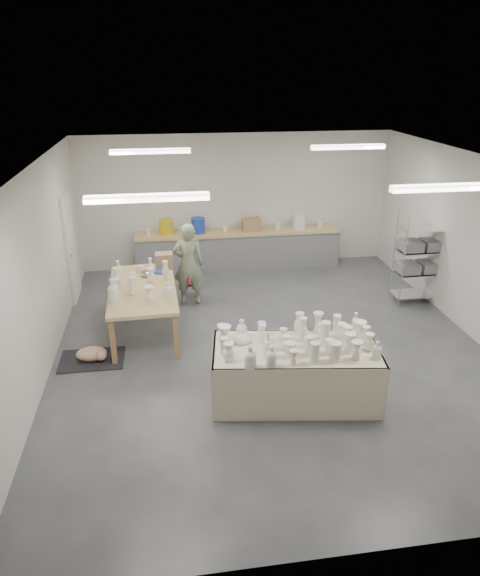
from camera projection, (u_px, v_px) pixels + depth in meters
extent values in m
plane|color=#424449|center=(271.00, 347.00, 8.55)|extent=(8.00, 8.00, 0.00)
cube|color=white|center=(276.00, 166.00, 7.36)|extent=(7.00, 8.00, 0.02)
cube|color=silver|center=(236.00, 201.00, 11.59)|extent=(7.00, 0.02, 3.00)
cube|color=silver|center=(371.00, 428.00, 4.32)|extent=(7.00, 0.02, 3.00)
cube|color=silver|center=(38.00, 275.00, 7.48)|extent=(0.02, 8.00, 3.00)
cube|color=white|center=(71.00, 248.00, 10.02)|extent=(0.05, 0.90, 2.10)
cube|color=white|center=(147.00, 198.00, 5.78)|extent=(1.40, 0.12, 0.08)
cube|color=white|center=(445.00, 187.00, 6.27)|extent=(1.40, 0.12, 0.08)
cube|color=white|center=(150.00, 151.00, 8.95)|extent=(1.40, 0.12, 0.08)
cube|color=white|center=(348.00, 147.00, 9.45)|extent=(1.40, 0.12, 0.08)
cube|color=tan|center=(238.00, 232.00, 11.55)|extent=(4.60, 0.60, 0.06)
cube|color=slate|center=(238.00, 251.00, 11.72)|extent=(4.60, 0.55, 0.84)
cylinder|color=gold|center=(166.00, 227.00, 11.25)|extent=(0.30, 0.30, 0.34)
cylinder|color=#1F3FAC|center=(198.00, 225.00, 11.34)|extent=(0.30, 0.30, 0.34)
cylinder|color=white|center=(299.00, 221.00, 11.66)|extent=(0.30, 0.30, 0.34)
cube|color=#976F49|center=(252.00, 224.00, 11.52)|extent=(0.40, 0.30, 0.28)
cylinder|color=white|center=(148.00, 232.00, 11.23)|extent=(0.10, 0.10, 0.14)
cylinder|color=white|center=(225.00, 229.00, 11.46)|extent=(0.10, 0.10, 0.14)
cylinder|color=white|center=(278.00, 226.00, 11.63)|extent=(0.10, 0.10, 0.14)
cylinder|color=white|center=(320.00, 224.00, 11.77)|extent=(0.10, 0.10, 0.14)
cylinder|color=silver|center=(404.00, 263.00, 9.64)|extent=(0.02, 0.02, 1.80)
cylinder|color=silver|center=(445.00, 261.00, 9.76)|extent=(0.02, 0.02, 1.80)
cylinder|color=silver|center=(394.00, 255.00, 10.04)|extent=(0.02, 0.02, 1.80)
cylinder|color=silver|center=(434.00, 253.00, 10.16)|extent=(0.02, 0.02, 1.80)
cube|color=silver|center=(414.00, 294.00, 10.20)|extent=(0.88, 0.48, 0.02)
cube|color=silver|center=(417.00, 273.00, 10.02)|extent=(0.88, 0.48, 0.02)
cube|color=silver|center=(420.00, 251.00, 9.84)|extent=(0.88, 0.48, 0.02)
cube|color=silver|center=(424.00, 228.00, 9.66)|extent=(0.88, 0.48, 0.02)
cube|color=slate|center=(407.00, 267.00, 9.94)|extent=(0.38, 0.42, 0.18)
cube|color=slate|center=(429.00, 266.00, 10.00)|extent=(0.38, 0.42, 0.18)
cube|color=slate|center=(410.00, 245.00, 9.76)|extent=(0.38, 0.42, 0.18)
cube|color=slate|center=(432.00, 244.00, 9.82)|extent=(0.38, 0.42, 0.18)
cube|color=olive|center=(295.00, 376.00, 7.12)|extent=(2.12, 1.19, 0.70)
cube|color=beige|center=(296.00, 349.00, 6.95)|extent=(2.39, 1.38, 0.03)
cube|color=beige|center=(305.00, 395.00, 6.63)|extent=(2.25, 0.35, 0.80)
cube|color=beige|center=(286.00, 354.00, 7.57)|extent=(2.25, 0.35, 0.80)
cube|color=tan|center=(142.00, 289.00, 8.77)|extent=(1.18, 2.26, 0.06)
cube|color=olive|center=(111.00, 342.00, 7.92)|extent=(0.08, 0.08, 0.78)
cube|color=olive|center=(174.00, 337.00, 8.06)|extent=(0.08, 0.08, 0.78)
cube|color=olive|center=(120.00, 289.00, 9.82)|extent=(0.08, 0.08, 0.78)
cube|color=olive|center=(171.00, 286.00, 9.95)|extent=(0.08, 0.08, 0.78)
ellipsoid|color=silver|center=(148.00, 273.00, 9.22)|extent=(0.26, 0.26, 0.12)
cylinder|color=#1F3FAC|center=(161.00, 272.00, 9.39)|extent=(0.26, 0.26, 0.03)
cylinder|color=white|center=(140.00, 269.00, 9.40)|extent=(0.11, 0.11, 0.12)
cube|color=#976F49|center=(164.00, 260.00, 9.57)|extent=(0.32, 0.26, 0.28)
cube|color=black|center=(92.00, 360.00, 8.17)|extent=(1.00, 0.70, 0.02)
ellipsoid|color=white|center=(91.00, 353.00, 8.12)|extent=(0.56, 0.47, 0.20)
sphere|color=white|center=(101.00, 355.00, 8.04)|extent=(0.17, 0.17, 0.17)
imported|color=gray|center=(189.00, 264.00, 9.85)|extent=(0.63, 0.45, 1.63)
cylinder|color=#A41726|center=(189.00, 282.00, 10.29)|extent=(0.42, 0.42, 0.04)
cylinder|color=silver|center=(196.00, 290.00, 10.35)|extent=(0.02, 0.02, 0.31)
cylinder|color=silver|center=(186.00, 287.00, 10.48)|extent=(0.02, 0.02, 0.31)
cylinder|color=silver|center=(185.00, 292.00, 10.24)|extent=(0.02, 0.02, 0.31)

